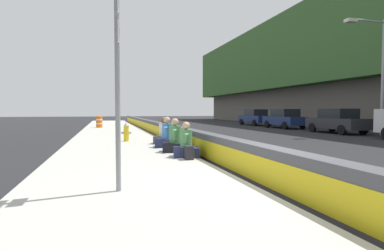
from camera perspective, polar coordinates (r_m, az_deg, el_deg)
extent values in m
plane|color=#232326|center=(6.65, 13.81, -11.13)|extent=(160.00, 160.00, 0.00)
cube|color=#B5B2A8|center=(5.83, -10.02, -12.35)|extent=(80.00, 4.40, 0.14)
cube|color=#47474C|center=(6.56, 13.85, -7.52)|extent=(76.00, 0.44, 0.85)
cube|color=gold|center=(6.46, 12.09, -8.05)|extent=(74.48, 0.01, 0.54)
cylinder|color=gray|center=(5.63, -13.63, 6.28)|extent=(0.09, 0.09, 3.60)
cube|color=white|center=(5.92, -13.59, 20.94)|extent=(0.44, 0.02, 0.36)
cube|color=#1956AD|center=(5.92, -13.45, 20.94)|extent=(0.30, 0.01, 0.10)
cube|color=white|center=(5.78, -13.53, 16.23)|extent=(0.44, 0.02, 0.36)
cube|color=black|center=(5.78, -13.39, 16.23)|extent=(0.30, 0.01, 0.10)
cylinder|color=gold|center=(14.75, -12.08, -1.56)|extent=(0.24, 0.24, 0.72)
cone|color=gray|center=(14.72, -12.10, 0.14)|extent=(0.26, 0.26, 0.16)
cylinder|color=gray|center=(14.76, -11.42, -1.41)|extent=(0.10, 0.12, 0.10)
cylinder|color=gray|center=(14.74, -12.74, -1.43)|extent=(0.10, 0.12, 0.10)
cube|color=#23284C|center=(9.65, -1.08, -5.01)|extent=(0.80, 0.90, 0.29)
cylinder|color=#4C8951|center=(9.60, -1.08, -2.50)|extent=(0.37, 0.37, 0.55)
sphere|color=tan|center=(9.58, -1.08, -0.12)|extent=(0.24, 0.24, 0.24)
cylinder|color=#4C8951|center=(9.81, -1.16, -2.71)|extent=(0.30, 0.18, 0.49)
cylinder|color=#4C8951|center=(9.40, -1.00, -2.95)|extent=(0.30, 0.18, 0.49)
cube|color=black|center=(10.83, -3.15, -4.12)|extent=(0.89, 0.98, 0.31)
cylinder|color=#4C8951|center=(10.78, -3.16, -1.72)|extent=(0.40, 0.40, 0.59)
sphere|color=tan|center=(10.76, -3.16, 0.55)|extent=(0.26, 0.26, 0.26)
cylinder|color=#4C8951|center=(11.01, -3.13, -1.94)|extent=(0.33, 0.21, 0.52)
cylinder|color=#4C8951|center=(10.57, -3.18, -2.13)|extent=(0.33, 0.21, 0.52)
cube|color=#23284C|center=(12.22, -4.63, -3.33)|extent=(0.97, 1.05, 0.32)
cylinder|color=#427FB7|center=(12.18, -4.64, -1.16)|extent=(0.41, 0.41, 0.60)
sphere|color=tan|center=(12.16, -4.64, 0.88)|extent=(0.27, 0.27, 0.27)
cylinder|color=#427FB7|center=(12.41, -4.48, -1.37)|extent=(0.34, 0.24, 0.53)
cylinder|color=#427FB7|center=(11.97, -4.80, -1.52)|extent=(0.34, 0.24, 0.53)
cube|color=#424247|center=(13.56, -5.27, -2.75)|extent=(0.92, 1.00, 0.31)
cylinder|color=beige|center=(13.53, -5.28, -0.87)|extent=(0.40, 0.40, 0.58)
sphere|color=brown|center=(13.51, -5.29, 0.92)|extent=(0.26, 0.26, 0.26)
cylinder|color=beige|center=(13.75, -5.16, -1.06)|extent=(0.33, 0.22, 0.51)
cylinder|color=beige|center=(13.31, -5.40, -1.18)|extent=(0.33, 0.22, 0.51)
cube|color=#232328|center=(9.10, -0.60, -5.14)|extent=(0.32, 0.22, 0.40)
cube|color=#232328|center=(9.14, 0.25, -5.48)|extent=(0.22, 0.06, 0.20)
cylinder|color=orange|center=(27.17, -16.81, 0.55)|extent=(0.52, 0.52, 0.95)
cylinder|color=white|center=(27.16, -16.81, 0.95)|extent=(0.54, 0.54, 0.10)
cylinder|color=white|center=(27.18, -16.80, 0.25)|extent=(0.54, 0.54, 0.10)
cylinder|color=#9E9EA3|center=(22.97, 31.87, 7.38)|extent=(0.20, 0.20, 7.23)
cylinder|color=#9E9EA3|center=(22.62, 29.81, 16.43)|extent=(0.12, 2.58, 0.12)
cube|color=silver|center=(21.73, 27.32, 16.80)|extent=(0.44, 0.64, 0.20)
cube|color=#28282D|center=(23.64, 25.23, 0.28)|extent=(4.51, 1.82, 0.72)
cube|color=black|center=(23.55, 25.42, 1.95)|extent=(2.21, 1.63, 0.66)
cylinder|color=black|center=(24.22, 21.42, -0.45)|extent=(0.66, 0.22, 0.66)
cylinder|color=black|center=(25.31, 24.53, -0.38)|extent=(0.66, 0.22, 0.66)
cylinder|color=black|center=(22.01, 25.99, -0.83)|extent=(0.66, 0.22, 0.66)
cylinder|color=black|center=(23.20, 29.16, -0.73)|extent=(0.66, 0.22, 0.66)
cube|color=navy|center=(28.51, 16.71, 0.79)|extent=(4.52, 1.86, 0.72)
cube|color=black|center=(28.41, 16.84, 2.18)|extent=(2.22, 1.65, 0.66)
cylinder|color=black|center=(29.29, 13.74, 0.17)|extent=(0.66, 0.23, 0.66)
cylinder|color=black|center=(30.20, 16.57, 0.21)|extent=(0.66, 0.23, 0.66)
cylinder|color=black|center=(26.85, 16.85, -0.09)|extent=(0.66, 0.23, 0.66)
cylinder|color=black|center=(27.83, 19.82, -0.04)|extent=(0.66, 0.23, 0.66)
cube|color=navy|center=(33.62, 11.60, 1.13)|extent=(4.55, 1.94, 0.72)
cube|color=black|center=(33.52, 11.70, 2.30)|extent=(2.25, 1.69, 0.66)
cylinder|color=black|center=(34.50, 9.18, 0.59)|extent=(0.67, 0.24, 0.66)
cylinder|color=black|center=(35.31, 11.68, 0.61)|extent=(0.67, 0.24, 0.66)
cylinder|color=black|center=(31.96, 11.51, 0.40)|extent=(0.67, 0.24, 0.66)
cylinder|color=black|center=(32.83, 14.14, 0.43)|extent=(0.67, 0.24, 0.66)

